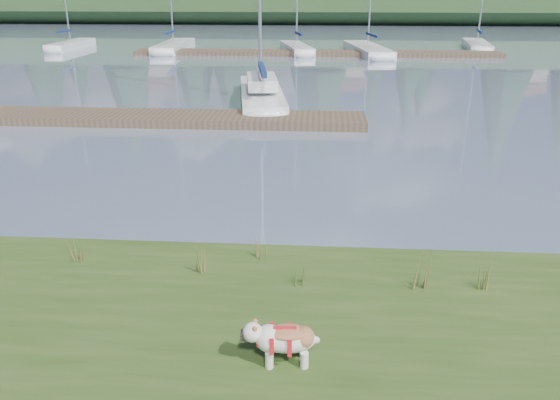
{
  "coord_description": "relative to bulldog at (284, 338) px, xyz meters",
  "views": [
    {
      "loc": [
        2.3,
        -10.24,
        4.67
      ],
      "look_at": [
        1.61,
        -0.5,
        0.82
      ],
      "focal_mm": 35.0,
      "sensor_mm": 36.0,
      "label": 1
    }
  ],
  "objects": [
    {
      "name": "sailboat_bg_2",
      "position": [
        -1.54,
        37.05,
        -0.37
      ],
      "size": [
        3.07,
        7.55,
        11.2
      ],
      "rotation": [
        0.0,
        0.0,
        1.8
      ],
      "color": "white",
      "rests_on": "ground"
    },
    {
      "name": "mud_lip",
      "position": [
        -1.96,
        3.13,
        -0.63
      ],
      "size": [
        60.0,
        0.5,
        0.14
      ],
      "primitive_type": "cube",
      "color": "#33281C",
      "rests_on": "ground"
    },
    {
      "name": "bulldog",
      "position": [
        0.0,
        0.0,
        0.0
      ],
      "size": [
        0.93,
        0.44,
        0.56
      ],
      "rotation": [
        0.0,
        0.0,
        3.22
      ],
      "color": "silver",
      "rests_on": "bank"
    },
    {
      "name": "sailboat_bg_3",
      "position": [
        3.69,
        36.75,
        -0.38
      ],
      "size": [
        3.36,
        9.74,
        13.87
      ],
      "rotation": [
        0.0,
        0.0,
        1.73
      ],
      "color": "white",
      "rests_on": "ground"
    },
    {
      "name": "weed_2",
      "position": [
        1.98,
        1.88,
        -0.06
      ],
      "size": [
        0.17,
        0.14,
        0.69
      ],
      "color": "#475B23",
      "rests_on": "bank"
    },
    {
      "name": "weed_5",
      "position": [
        2.9,
        2.01,
        -0.1
      ],
      "size": [
        0.17,
        0.14,
        0.59
      ],
      "color": "#475B23",
      "rests_on": "bank"
    },
    {
      "name": "ridge",
      "position": [
        -1.96,
        77.73,
        1.8
      ],
      "size": [
        200.0,
        20.0,
        5.0
      ],
      "primitive_type": "cube",
      "color": "#1E341A",
      "rests_on": "ground"
    },
    {
      "name": "sailboat_bg_4",
      "position": [
        12.65,
        40.17,
        -0.37
      ],
      "size": [
        2.69,
        8.17,
        11.83
      ],
      "rotation": [
        0.0,
        0.0,
        1.43
      ],
      "color": "white",
      "rests_on": "ground"
    },
    {
      "name": "dock_far",
      "position": [
        0.04,
        34.73,
        -0.55
      ],
      "size": [
        26.0,
        2.2,
        0.3
      ],
      "primitive_type": "cube",
      "color": "#4C3D2C",
      "rests_on": "ground"
    },
    {
      "name": "sailboat_bg_0",
      "position": [
        -19.2,
        38.18,
        -0.37
      ],
      "size": [
        1.49,
        7.18,
        10.49
      ],
      "rotation": [
        0.0,
        0.0,
        1.56
      ],
      "color": "white",
      "rests_on": "ground"
    },
    {
      "name": "ground",
      "position": [
        -1.96,
        34.73,
        -0.7
      ],
      "size": [
        200.0,
        200.0,
        0.0
      ],
      "primitive_type": "plane",
      "color": "#7E8EA8",
      "rests_on": "ground"
    },
    {
      "name": "weed_0",
      "position": [
        -1.44,
        2.13,
        -0.06
      ],
      "size": [
        0.17,
        0.14,
        0.7
      ],
      "color": "#475B23",
      "rests_on": "bank"
    },
    {
      "name": "weed_4",
      "position": [
        0.14,
        1.87,
        -0.18
      ],
      "size": [
        0.17,
        0.14,
        0.41
      ],
      "color": "#475B23",
      "rests_on": "bank"
    },
    {
      "name": "sailboat_main",
      "position": [
        -2.18,
        18.19,
        -0.28
      ],
      "size": [
        2.86,
        8.57,
        12.16
      ],
      "rotation": [
        0.0,
        0.0,
        1.72
      ],
      "color": "white",
      "rests_on": "ground"
    },
    {
      "name": "sailboat_bg_1",
      "position": [
        -10.93,
        38.04,
        -0.37
      ],
      "size": [
        2.07,
        9.07,
        13.32
      ],
      "rotation": [
        0.0,
        0.0,
        1.6
      ],
      "color": "white",
      "rests_on": "ground"
    },
    {
      "name": "weed_1",
      "position": [
        -0.55,
        2.72,
        -0.16
      ],
      "size": [
        0.17,
        0.14,
        0.44
      ],
      "color": "#475B23",
      "rests_on": "bank"
    },
    {
      "name": "weed_3",
      "position": [
        -3.63,
        2.39,
        -0.13
      ],
      "size": [
        0.17,
        0.14,
        0.53
      ],
      "color": "#475B23",
      "rests_on": "bank"
    },
    {
      "name": "dock_near",
      "position": [
        -5.96,
        13.73,
        -0.55
      ],
      "size": [
        16.0,
        2.0,
        0.3
      ],
      "primitive_type": "cube",
      "color": "#4C3D2C",
      "rests_on": "ground"
    }
  ]
}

